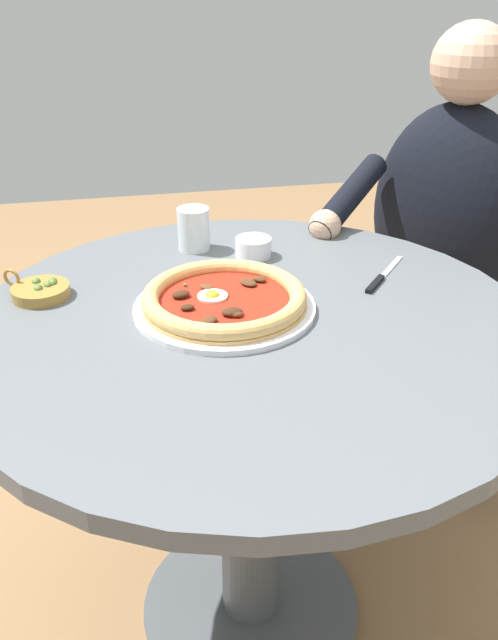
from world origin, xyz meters
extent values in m
cube|color=olive|center=(0.00, 0.00, -0.01)|extent=(6.00, 6.00, 0.02)
cylinder|color=#565B60|center=(0.00, 0.00, 0.70)|extent=(0.95, 0.95, 0.03)
cylinder|color=#4E5257|center=(0.00, 0.00, 0.35)|extent=(0.12, 0.12, 0.67)
cylinder|color=#4E5257|center=(0.00, 0.00, 0.01)|extent=(0.46, 0.46, 0.02)
cylinder|color=white|center=(0.03, 0.04, 0.72)|extent=(0.31, 0.31, 0.01)
cylinder|color=tan|center=(0.03, 0.04, 0.73)|extent=(0.28, 0.28, 0.01)
torus|color=tan|center=(0.03, 0.04, 0.74)|extent=(0.28, 0.28, 0.03)
cylinder|color=#A82314|center=(0.03, 0.04, 0.73)|extent=(0.26, 0.26, 0.00)
cylinder|color=white|center=(0.04, 0.06, 0.74)|extent=(0.05, 0.05, 0.00)
ellipsoid|color=yellow|center=(0.04, 0.06, 0.74)|extent=(0.02, 0.02, 0.02)
ellipsoid|color=#4C2D19|center=(0.09, -0.03, 0.74)|extent=(0.03, 0.03, 0.01)
ellipsoid|color=brown|center=(0.08, 0.06, 0.74)|extent=(0.03, 0.03, 0.01)
ellipsoid|color=#3D2314|center=(-0.03, 0.04, 0.74)|extent=(0.02, 0.03, 0.01)
ellipsoid|color=#4C2D19|center=(-0.04, 0.08, 0.74)|extent=(0.03, 0.03, 0.01)
ellipsoid|color=#3D2314|center=(0.01, 0.10, 0.74)|extent=(0.02, 0.02, 0.01)
ellipsoid|color=#3D2314|center=(0.05, 0.11, 0.74)|extent=(0.03, 0.04, 0.01)
ellipsoid|color=#4C2D19|center=(-0.03, 0.03, 0.74)|extent=(0.02, 0.02, 0.01)
ellipsoid|color=#4C2D19|center=(0.08, -0.01, 0.74)|extent=(0.04, 0.04, 0.01)
ellipsoid|color=#2D6B28|center=(0.03, 0.04, 0.74)|extent=(0.01, 0.01, 0.00)
ellipsoid|color=#2D6B28|center=(0.03, 0.07, 0.74)|extent=(0.01, 0.01, 0.00)
ellipsoid|color=#2D6B28|center=(0.10, 0.10, 0.74)|extent=(0.01, 0.01, 0.00)
cylinder|color=silver|center=(0.31, 0.05, 0.76)|extent=(0.07, 0.07, 0.09)
cylinder|color=silver|center=(0.31, 0.05, 0.73)|extent=(0.06, 0.06, 0.03)
cube|color=silver|center=(0.14, -0.31, 0.72)|extent=(0.09, 0.08, 0.00)
cube|color=black|center=(0.07, -0.24, 0.72)|extent=(0.06, 0.06, 0.01)
cylinder|color=white|center=(0.25, -0.06, 0.73)|extent=(0.07, 0.07, 0.04)
cylinder|color=olive|center=(0.25, -0.06, 0.74)|extent=(0.06, 0.06, 0.01)
cylinder|color=olive|center=(0.15, 0.34, 0.72)|extent=(0.10, 0.10, 0.02)
torus|color=olive|center=(0.18, 0.39, 0.74)|extent=(0.02, 0.03, 0.03)
ellipsoid|color=#516B2D|center=(0.16, 0.32, 0.73)|extent=(0.02, 0.02, 0.02)
ellipsoid|color=#516B2D|center=(0.14, 0.34, 0.73)|extent=(0.02, 0.02, 0.02)
ellipsoid|color=#516B2D|center=(0.17, 0.35, 0.73)|extent=(0.02, 0.02, 0.02)
ellipsoid|color=#516B2D|center=(0.16, 0.32, 0.73)|extent=(0.02, 0.02, 0.02)
ellipsoid|color=#516B2D|center=(0.15, 0.33, 0.73)|extent=(0.02, 0.02, 0.02)
cube|color=#282833|center=(0.41, -0.56, 0.23)|extent=(0.44, 0.43, 0.45)
ellipsoid|color=black|center=(0.41, -0.56, 0.71)|extent=(0.44, 0.40, 0.52)
sphere|color=tan|center=(0.41, -0.56, 1.04)|extent=(0.17, 0.17, 0.17)
cylinder|color=black|center=(0.40, -0.31, 0.77)|extent=(0.22, 0.23, 0.15)
sphere|color=tan|center=(0.33, -0.23, 0.73)|extent=(0.07, 0.07, 0.07)
cube|color=beige|center=(0.44, -0.60, 0.45)|extent=(0.55, 0.55, 0.02)
cube|color=beige|center=(0.55, -0.76, 0.66)|extent=(0.30, 0.23, 0.40)
cylinder|color=#B7B2A8|center=(0.48, -0.36, 0.22)|extent=(0.02, 0.02, 0.44)
cylinder|color=#B7B2A8|center=(0.19, -0.57, 0.22)|extent=(0.02, 0.02, 0.44)
cylinder|color=#B7B2A8|center=(0.69, -0.64, 0.22)|extent=(0.02, 0.02, 0.44)
camera|label=1|loc=(-0.92, 0.20, 1.22)|focal=36.47mm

